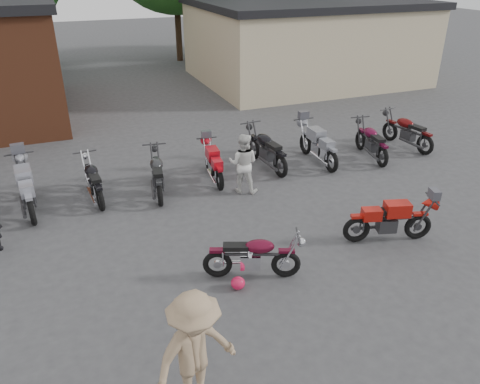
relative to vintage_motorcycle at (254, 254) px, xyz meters
name	(u,v)px	position (x,y,z in m)	size (l,w,h in m)	color
ground	(285,294)	(0.32, -0.71, -0.52)	(90.00, 90.00, 0.00)	#38383B
stucco_building	(304,43)	(8.82, 14.29, 1.23)	(10.00, 8.00, 3.50)	tan
vintage_motorcycle	(254,254)	(0.00, 0.00, 0.00)	(1.79, 0.59, 1.04)	#530A1F
sportbike	(391,218)	(3.22, 0.13, 0.02)	(1.88, 0.62, 1.09)	#B4170F
helmet	(238,283)	(-0.41, -0.23, -0.40)	(0.27, 0.27, 0.24)	#C9153F
person_light	(243,163)	(1.21, 3.50, 0.27)	(0.77, 0.60, 1.58)	silver
person_tan	(195,354)	(-1.85, -2.39, 0.42)	(1.22, 0.70, 1.89)	#9E8161
row_bike_1	(26,186)	(-3.98, 4.51, 0.11)	(2.16, 0.71, 1.25)	gray
row_bike_2	(93,179)	(-2.44, 4.52, 0.03)	(1.88, 0.62, 1.09)	black
row_bike_3	(157,172)	(-0.87, 4.26, 0.05)	(1.97, 0.65, 1.14)	#252527
row_bike_4	(213,162)	(0.73, 4.48, 0.00)	(1.81, 0.60, 1.05)	red
row_bike_5	(266,147)	(2.42, 4.74, 0.09)	(2.11, 0.70, 1.22)	black
row_bike_6	(318,143)	(4.00, 4.51, 0.08)	(2.08, 0.69, 1.20)	gray
row_bike_7	(371,140)	(5.70, 4.23, 0.05)	(1.97, 0.65, 1.14)	#510A27
row_bike_8	(407,130)	(7.29, 4.55, 0.06)	(2.02, 0.67, 1.17)	#510A0A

